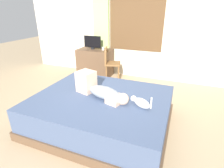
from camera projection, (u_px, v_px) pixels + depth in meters
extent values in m
plane|color=tan|center=(93.00, 126.00, 2.91)|extent=(16.00, 16.00, 0.00)
cube|color=beige|center=(137.00, 21.00, 4.53)|extent=(6.40, 0.12, 2.90)
cube|color=brown|center=(136.00, 24.00, 4.49)|extent=(1.38, 0.02, 1.32)
cube|color=white|center=(136.00, 24.00, 4.49)|extent=(1.30, 0.02, 1.24)
cube|color=brown|center=(102.00, 120.00, 2.93)|extent=(2.09, 1.71, 0.14)
cube|color=#425170|center=(101.00, 107.00, 2.83)|extent=(2.03, 1.66, 0.36)
ellipsoid|color=#8C939E|center=(104.00, 92.00, 2.70)|extent=(0.61, 0.40, 0.17)
sphere|color=beige|center=(123.00, 99.00, 2.51)|extent=(0.17, 0.17, 0.17)
cube|color=beige|center=(86.00, 81.00, 2.88)|extent=(0.32, 0.30, 0.34)
cube|color=beige|center=(116.00, 99.00, 2.59)|extent=(0.27, 0.32, 0.08)
ellipsoid|color=silver|center=(142.00, 103.00, 2.44)|extent=(0.28, 0.22, 0.13)
sphere|color=silver|center=(134.00, 98.00, 2.54)|extent=(0.08, 0.08, 0.08)
cylinder|color=silver|center=(151.00, 103.00, 2.31)|extent=(0.03, 0.03, 0.16)
cube|color=brown|center=(95.00, 63.00, 4.95)|extent=(0.90, 0.56, 0.74)
cylinder|color=black|center=(93.00, 48.00, 4.82)|extent=(0.10, 0.10, 0.05)
cube|color=black|center=(92.00, 42.00, 4.75)|extent=(0.48, 0.03, 0.30)
cylinder|color=white|center=(103.00, 49.00, 4.70)|extent=(0.07, 0.07, 0.08)
cylinder|color=brown|center=(119.00, 71.00, 4.77)|extent=(0.04, 0.04, 0.44)
cylinder|color=brown|center=(118.00, 75.00, 4.49)|extent=(0.04, 0.04, 0.44)
cylinder|color=brown|center=(107.00, 70.00, 4.79)|extent=(0.04, 0.04, 0.44)
cylinder|color=brown|center=(106.00, 74.00, 4.51)|extent=(0.04, 0.04, 0.44)
cube|color=brown|center=(113.00, 64.00, 4.55)|extent=(0.48, 0.48, 0.04)
cube|color=brown|center=(106.00, 55.00, 4.48)|extent=(0.15, 0.37, 0.38)
cube|color=#ADCC75|center=(101.00, 28.00, 4.81)|extent=(0.44, 0.06, 2.54)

